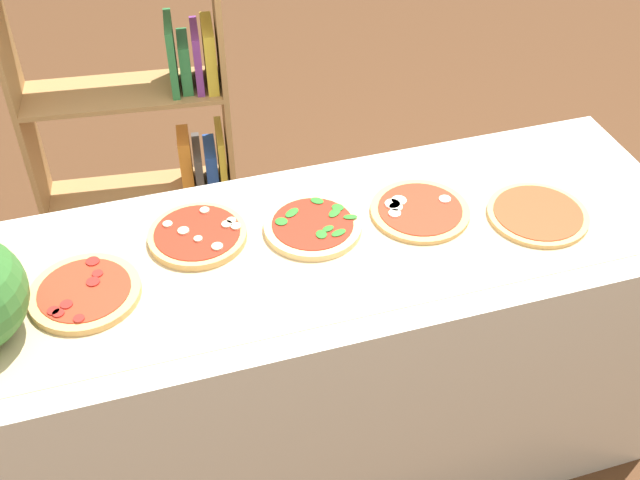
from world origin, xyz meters
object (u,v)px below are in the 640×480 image
object	(u,v)px
pizza_spinach_2	(313,226)
pizza_mozzarella_3	(419,211)
pizza_plain_4	(538,214)
pizza_pepperoni_0	(85,293)
pizza_mushroom_1	(198,235)
bookshelf	(161,163)

from	to	relation	value
pizza_spinach_2	pizza_mozzarella_3	size ratio (longest dim) A/B	0.96
pizza_spinach_2	pizza_plain_4	world-z (taller)	pizza_spinach_2
pizza_pepperoni_0	pizza_mushroom_1	distance (m)	0.34
pizza_plain_4	bookshelf	distance (m)	1.49
pizza_plain_4	pizza_pepperoni_0	bearing A→B (deg)	177.64
pizza_mushroom_1	pizza_spinach_2	distance (m)	0.32
pizza_plain_4	bookshelf	xyz separation A→B (m)	(-0.95, 1.09, -0.36)
pizza_pepperoni_0	bookshelf	world-z (taller)	bookshelf
pizza_spinach_2	pizza_mushroom_1	bearing A→B (deg)	170.00
pizza_mozzarella_3	bookshelf	bearing A→B (deg)	123.14
bookshelf	pizza_plain_4	bearing A→B (deg)	-48.90
pizza_pepperoni_0	pizza_spinach_2	bearing A→B (deg)	7.44
pizza_pepperoni_0	pizza_mozzarella_3	bearing A→B (deg)	3.78
pizza_mushroom_1	pizza_mozzarella_3	size ratio (longest dim) A/B	0.95
pizza_mushroom_1	pizza_mozzarella_3	world-z (taller)	pizza_mushroom_1
pizza_mozzarella_3	pizza_plain_4	xyz separation A→B (m)	(0.31, -0.11, -0.00)
pizza_mushroom_1	pizza_mozzarella_3	distance (m)	0.63
pizza_spinach_2	pizza_mozzarella_3	world-z (taller)	pizza_spinach_2
pizza_mushroom_1	bookshelf	xyz separation A→B (m)	(-0.02, 0.90, -0.37)
bookshelf	pizza_pepperoni_0	bearing A→B (deg)	-105.94
pizza_pepperoni_0	pizza_plain_4	size ratio (longest dim) A/B	0.99
pizza_mushroom_1	pizza_mozzarella_3	bearing A→B (deg)	-6.86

